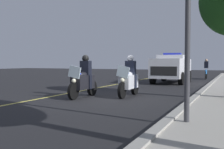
# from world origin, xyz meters

# --- Properties ---
(ground_plane) EXTENTS (80.00, 80.00, 0.00)m
(ground_plane) POSITION_xyz_m (0.00, 0.00, 0.00)
(ground_plane) COLOR black
(curb_strip) EXTENTS (48.00, 0.24, 0.15)m
(curb_strip) POSITION_xyz_m (0.00, 3.39, 0.07)
(curb_strip) COLOR #9E9B93
(curb_strip) RESTS_ON ground
(lane_stripe_center) EXTENTS (48.00, 0.12, 0.01)m
(lane_stripe_center) POSITION_xyz_m (0.00, -2.17, 0.00)
(lane_stripe_center) COLOR #E0D14C
(lane_stripe_center) RESTS_ON ground
(police_motorcycle_lead_left) EXTENTS (2.14, 0.56, 1.72)m
(police_motorcycle_lead_left) POSITION_xyz_m (0.41, -0.80, 0.70)
(police_motorcycle_lead_left) COLOR black
(police_motorcycle_lead_left) RESTS_ON ground
(police_motorcycle_lead_right) EXTENTS (2.14, 0.56, 1.72)m
(police_motorcycle_lead_right) POSITION_xyz_m (-0.65, 0.75, 0.70)
(police_motorcycle_lead_right) COLOR black
(police_motorcycle_lead_right) RESTS_ON ground
(police_suv) EXTENTS (4.93, 2.11, 2.05)m
(police_suv) POSITION_xyz_m (-8.84, 0.77, 1.07)
(police_suv) COLOR silver
(police_suv) RESTS_ON ground
(cyclist_background) EXTENTS (1.76, 0.32, 1.69)m
(cyclist_background) POSITION_xyz_m (-13.94, 2.54, 0.84)
(cyclist_background) COLOR black
(cyclist_background) RESTS_ON ground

